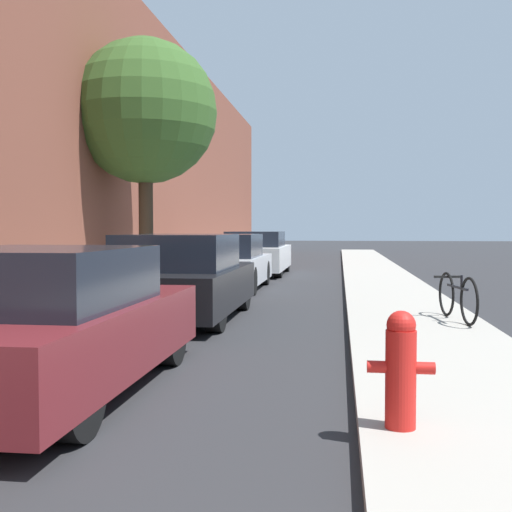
# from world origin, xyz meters

# --- Properties ---
(ground_plane) EXTENTS (120.00, 120.00, 0.00)m
(ground_plane) POSITION_xyz_m (0.00, 16.00, 0.00)
(ground_plane) COLOR #28282B
(sidewalk_left) EXTENTS (2.00, 52.00, 0.12)m
(sidewalk_left) POSITION_xyz_m (-2.90, 16.00, 0.06)
(sidewalk_left) COLOR #9E998E
(sidewalk_left) RESTS_ON ground
(sidewalk_right) EXTENTS (2.00, 52.00, 0.12)m
(sidewalk_right) POSITION_xyz_m (2.90, 16.00, 0.06)
(sidewalk_right) COLOR #9E998E
(sidewalk_right) RESTS_ON ground
(building_facade_left) EXTENTS (0.70, 52.00, 8.01)m
(building_facade_left) POSITION_xyz_m (-4.25, 16.00, 4.01)
(building_facade_left) COLOR brown
(building_facade_left) RESTS_ON ground
(parked_car_maroon) EXTENTS (1.86, 3.99, 1.31)m
(parked_car_maroon) POSITION_xyz_m (-0.87, 6.65, 0.63)
(parked_car_maroon) COLOR black
(parked_car_maroon) RESTS_ON ground
(parked_car_black) EXTENTS (1.86, 4.03, 1.38)m
(parked_car_black) POSITION_xyz_m (-0.80, 11.31, 0.66)
(parked_car_black) COLOR black
(parked_car_black) RESTS_ON ground
(parked_car_silver) EXTENTS (1.81, 4.16, 1.34)m
(parked_car_silver) POSITION_xyz_m (-0.97, 16.35, 0.63)
(parked_car_silver) COLOR black
(parked_car_silver) RESTS_ON ground
(parked_car_white) EXTENTS (1.89, 4.38, 1.38)m
(parked_car_white) POSITION_xyz_m (-0.87, 21.37, 0.67)
(parked_car_white) COLOR black
(parked_car_white) RESTS_ON ground
(street_tree_far) EXTENTS (3.44, 3.44, 5.87)m
(street_tree_far) POSITION_xyz_m (-2.86, 16.07, 4.25)
(street_tree_far) COLOR #423323
(street_tree_far) RESTS_ON sidewalk_left
(fire_hydrant) EXTENTS (0.45, 0.21, 0.81)m
(fire_hydrant) POSITION_xyz_m (2.18, 5.66, 0.53)
(fire_hydrant) COLOR red
(fire_hydrant) RESTS_ON sidewalk_right
(bicycle) EXTENTS (0.44, 1.67, 0.69)m
(bicycle) POSITION_xyz_m (3.49, 10.90, 0.47)
(bicycle) COLOR black
(bicycle) RESTS_ON sidewalk_right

